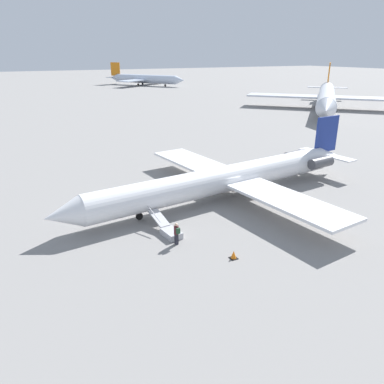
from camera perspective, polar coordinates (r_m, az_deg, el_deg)
The scene contains 7 objects.
ground_plane at distance 37.16m, azimuth 4.71°, elevation -0.97°, with size 600.00×600.00×0.00m, color gray.
airplane_main at distance 37.07m, azimuth 6.01°, elevation 2.24°, with size 34.27×26.40×6.75m.
airplane_far_center at distance 103.11m, azimuth 19.83°, elevation 13.56°, with size 42.04×40.56×10.82m.
airplane_far_right at distance 171.91m, azimuth -7.27°, elevation 16.74°, with size 27.53×34.96×9.45m.
boarding_stairs at distance 29.77m, azimuth -3.58°, elevation -5.82°, with size 1.45×4.10×1.69m.
passenger at distance 27.99m, azimuth -2.37°, elevation -6.16°, with size 0.36×0.55×1.74m.
traffic_cone_near_stairs at distance 26.66m, azimuth 6.36°, elevation -9.51°, with size 0.54×0.54×0.59m.
Camera 1 is at (18.59, 29.19, 13.54)m, focal length 35.00 mm.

